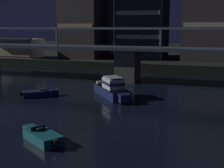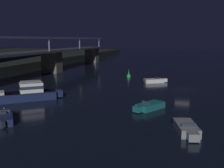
{
  "view_description": "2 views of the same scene",
  "coord_description": "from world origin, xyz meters",
  "views": [
    {
      "loc": [
        -0.76,
        -17.18,
        9.42
      ],
      "look_at": [
        -12.95,
        18.58,
        2.35
      ],
      "focal_mm": 48.98,
      "sensor_mm": 36.0,
      "label": 1
    },
    {
      "loc": [
        -45.78,
        -0.1,
        8.83
      ],
      "look_at": [
        -5.48,
        11.43,
        1.45
      ],
      "focal_mm": 40.79,
      "sensor_mm": 36.0,
      "label": 2
    }
  ],
  "objects": [
    {
      "name": "ground_plane",
      "position": [
        0.0,
        0.0,
        0.0
      ],
      "size": [
        400.0,
        400.0,
        0.0
      ],
      "primitive_type": "plane",
      "color": "black"
    },
    {
      "name": "cabin_cruiser_near_left",
      "position": [
        -13.94,
        21.65,
        1.05
      ],
      "size": [
        7.39,
        8.37,
        2.79
      ],
      "color": "#19234C",
      "rests_on": "ground"
    },
    {
      "name": "speedboat_mid_center",
      "position": [
        -14.21,
        3.97,
        0.41
      ],
      "size": [
        4.83,
        3.7,
        1.16
      ],
      "color": "#196066",
      "rests_on": "ground"
    },
    {
      "name": "speedboat_mid_left",
      "position": [
        -21.46,
        -0.6,
        0.41
      ],
      "size": [
        5.2,
        2.69,
        1.16
      ],
      "color": "gray",
      "rests_on": "ground"
    },
    {
      "name": "channel_buoy",
      "position": [
        12.42,
        12.44,
        0.48
      ],
      "size": [
        0.9,
        0.9,
        1.76
      ],
      "color": "green",
      "rests_on": "ground"
    },
    {
      "name": "river_bridge",
      "position": [
        -0.0,
        34.15,
        4.32
      ],
      "size": [
        98.01,
        6.4,
        9.38
      ],
      "color": "#605B51",
      "rests_on": "ground"
    },
    {
      "name": "speedboat_near_center",
      "position": [
        6.38,
        5.67,
        0.41
      ],
      "size": [
        3.6,
        4.87,
        1.16
      ],
      "color": "silver",
      "rests_on": "ground"
    },
    {
      "name": "speedboat_near_right",
      "position": [
        -23.54,
        18.47,
        0.41
      ],
      "size": [
        4.65,
        4.05,
        1.16
      ],
      "color": "#19234C",
      "rests_on": "ground"
    }
  ]
}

